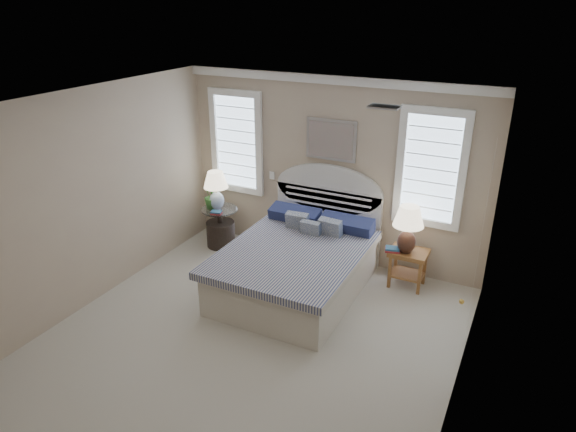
{
  "coord_description": "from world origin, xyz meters",
  "views": [
    {
      "loc": [
        2.58,
        -4.03,
        3.66
      ],
      "look_at": [
        0.06,
        1.0,
        1.24
      ],
      "focal_mm": 32.0,
      "sensor_mm": 36.0,
      "label": 1
    }
  ],
  "objects_px": {
    "floor_pot": "(221,234)",
    "bed": "(299,262)",
    "side_table_left": "(220,223)",
    "lamp_right": "(408,224)",
    "nightstand_right": "(408,260)",
    "lamp_left": "(216,186)"
  },
  "relations": [
    {
      "from": "lamp_right",
      "to": "bed",
      "type": "bearing_deg",
      "value": -152.83
    },
    {
      "from": "floor_pot",
      "to": "lamp_left",
      "type": "xyz_separation_m",
      "value": [
        -0.03,
        -0.01,
        0.8
      ]
    },
    {
      "from": "nightstand_right",
      "to": "lamp_right",
      "type": "relative_size",
      "value": 0.8
    },
    {
      "from": "side_table_left",
      "to": "floor_pot",
      "type": "height_order",
      "value": "side_table_left"
    },
    {
      "from": "floor_pot",
      "to": "lamp_right",
      "type": "relative_size",
      "value": 0.67
    },
    {
      "from": "floor_pot",
      "to": "nightstand_right",
      "type": "bearing_deg",
      "value": 1.87
    },
    {
      "from": "bed",
      "to": "side_table_left",
      "type": "bearing_deg",
      "value": 160.26
    },
    {
      "from": "bed",
      "to": "floor_pot",
      "type": "relative_size",
      "value": 5.13
    },
    {
      "from": "bed",
      "to": "nightstand_right",
      "type": "xyz_separation_m",
      "value": [
        1.3,
        0.69,
        0.0
      ]
    },
    {
      "from": "lamp_left",
      "to": "lamp_right",
      "type": "bearing_deg",
      "value": 1.25
    },
    {
      "from": "bed",
      "to": "floor_pot",
      "type": "distance_m",
      "value": 1.76
    },
    {
      "from": "floor_pot",
      "to": "bed",
      "type": "bearing_deg",
      "value": -19.86
    },
    {
      "from": "floor_pot",
      "to": "side_table_left",
      "type": "bearing_deg",
      "value": -79.16
    },
    {
      "from": "nightstand_right",
      "to": "lamp_left",
      "type": "bearing_deg",
      "value": -177.89
    },
    {
      "from": "side_table_left",
      "to": "nightstand_right",
      "type": "distance_m",
      "value": 2.95
    },
    {
      "from": "nightstand_right",
      "to": "lamp_left",
      "type": "distance_m",
      "value": 3.04
    },
    {
      "from": "side_table_left",
      "to": "floor_pot",
      "type": "xyz_separation_m",
      "value": [
        -0.0,
        0.0,
        -0.18
      ]
    },
    {
      "from": "side_table_left",
      "to": "lamp_right",
      "type": "bearing_deg",
      "value": 1.07
    },
    {
      "from": "nightstand_right",
      "to": "lamp_left",
      "type": "xyz_separation_m",
      "value": [
        -2.98,
        -0.11,
        0.62
      ]
    },
    {
      "from": "lamp_left",
      "to": "lamp_right",
      "type": "relative_size",
      "value": 0.93
    },
    {
      "from": "side_table_left",
      "to": "nightstand_right",
      "type": "height_order",
      "value": "side_table_left"
    },
    {
      "from": "bed",
      "to": "nightstand_right",
      "type": "relative_size",
      "value": 4.29
    }
  ]
}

